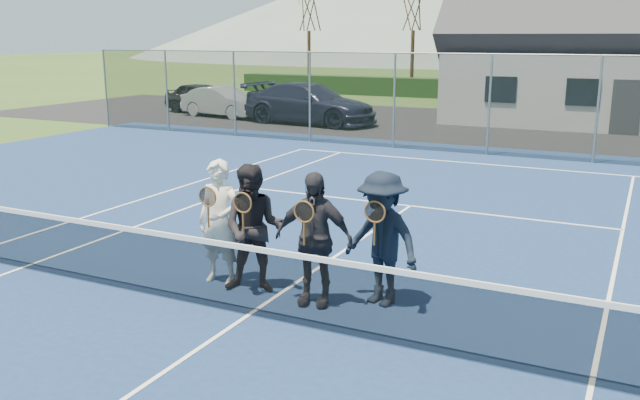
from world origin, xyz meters
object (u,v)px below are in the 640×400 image
object	(u,v)px
car_a	(203,98)
player_c	(314,239)
player_b	(254,229)
tennis_net	(248,277)
player_d	(382,239)
car_c	(310,104)
player_a	(220,222)
car_b	(223,102)

from	to	relation	value
car_a	player_c	bearing A→B (deg)	-125.44
player_b	tennis_net	bearing A→B (deg)	-64.01
car_a	player_d	xyz separation A→B (m)	(15.84, -18.01, 0.21)
player_b	player_d	world-z (taller)	same
tennis_net	car_c	bearing A→B (deg)	114.71
car_c	player_a	distance (m)	18.46
car_c	tennis_net	bearing A→B (deg)	-149.43
car_b	player_c	size ratio (longest dim) A/B	2.24
car_c	player_b	xyz separation A→B (m)	(7.84, -17.07, 0.09)
player_c	car_c	bearing A→B (deg)	117.16
player_a	car_c	bearing A→B (deg)	113.00
player_d	car_c	bearing A→B (deg)	119.82
car_a	car_b	xyz separation A→B (m)	(1.68, -0.82, -0.05)
player_b	player_c	size ratio (longest dim) A/B	1.00
car_a	car_c	world-z (taller)	car_c
player_a	player_d	distance (m)	2.40
player_a	player_b	bearing A→B (deg)	-7.15
player_b	player_c	distance (m)	0.96
tennis_net	player_a	size ratio (longest dim) A/B	6.49
tennis_net	player_d	xyz separation A→B (m)	(1.37, 1.13, 0.38)
car_b	car_c	size ratio (longest dim) A/B	0.71
car_a	player_a	world-z (taller)	player_a
car_c	player_a	xyz separation A→B (m)	(7.21, -16.99, 0.10)
player_d	tennis_net	bearing A→B (deg)	-140.36
car_a	player_b	size ratio (longest dim) A/B	2.32
tennis_net	player_b	size ratio (longest dim) A/B	6.49
car_a	tennis_net	xyz separation A→B (m)	(14.47, -19.14, -0.17)
tennis_net	player_b	world-z (taller)	player_b
car_b	car_c	xyz separation A→B (m)	(4.56, -0.44, 0.16)
player_b	car_b	bearing A→B (deg)	125.29
player_a	player_d	bearing A→B (deg)	5.93
tennis_net	car_a	bearing A→B (deg)	127.09
tennis_net	car_b	bearing A→B (deg)	124.92
player_c	player_d	size ratio (longest dim) A/B	1.00
tennis_net	player_b	xyz separation A→B (m)	(-0.39, 0.81, 0.38)
car_b	player_d	bearing A→B (deg)	-131.20
car_a	player_c	distance (m)	23.76
player_a	player_c	distance (m)	1.58
player_c	tennis_net	bearing A→B (deg)	-127.03
player_c	player_d	distance (m)	0.90
car_c	player_d	distance (m)	19.30
car_b	car_c	world-z (taller)	car_c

